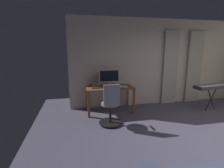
% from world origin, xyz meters
% --- Properties ---
extents(ground_plane, '(7.65, 7.65, 0.00)m').
position_xyz_m(ground_plane, '(0.00, 0.00, 0.00)').
color(ground_plane, '#555268').
extents(back_room_partition, '(5.88, 0.10, 2.75)m').
position_xyz_m(back_room_partition, '(0.00, -2.66, 1.37)').
color(back_room_partition, beige).
rests_on(back_room_partition, ground).
extents(curtain_left_panel, '(0.54, 0.06, 2.38)m').
position_xyz_m(curtain_left_panel, '(-1.25, -2.55, 1.19)').
color(curtain_left_panel, '#BAB4A4').
rests_on(curtain_left_panel, ground).
extents(curtain_right_panel, '(0.50, 0.06, 2.38)m').
position_xyz_m(curtain_right_panel, '(-0.34, -2.55, 1.19)').
color(curtain_right_panel, '#BAB4A4').
rests_on(curtain_right_panel, ground).
extents(desk, '(1.35, 0.67, 0.75)m').
position_xyz_m(desk, '(1.79, -2.17, 0.65)').
color(desk, brown).
rests_on(desk, ground).
extents(office_chair, '(0.56, 0.56, 1.04)m').
position_xyz_m(office_chair, '(1.95, -1.28, 0.48)').
color(office_chair, black).
rests_on(office_chair, ground).
extents(computer_monitor, '(0.61, 0.18, 0.47)m').
position_xyz_m(computer_monitor, '(1.76, -2.39, 1.02)').
color(computer_monitor, white).
rests_on(computer_monitor, desk).
extents(computer_keyboard, '(0.41, 0.14, 0.02)m').
position_xyz_m(computer_keyboard, '(2.10, -2.11, 0.76)').
color(computer_keyboard, '#333338').
rests_on(computer_keyboard, desk).
extents(laptop, '(0.42, 0.41, 0.14)m').
position_xyz_m(laptop, '(1.42, -2.14, 0.80)').
color(laptop, white).
rests_on(laptop, desk).
extents(computer_mouse, '(0.06, 0.10, 0.04)m').
position_xyz_m(computer_mouse, '(2.10, -2.44, 0.77)').
color(computer_mouse, silver).
rests_on(computer_mouse, desk).
extents(mug_tea, '(0.13, 0.09, 0.09)m').
position_xyz_m(mug_tea, '(2.30, -2.34, 0.79)').
color(mug_tea, '#CC3D33').
rests_on(mug_tea, desk).
extents(piano_keyboard, '(1.23, 0.47, 0.79)m').
position_xyz_m(piano_keyboard, '(-1.20, -1.62, 0.72)').
color(piano_keyboard, black).
rests_on(piano_keyboard, ground).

